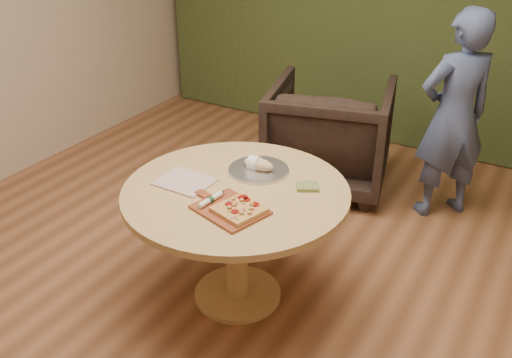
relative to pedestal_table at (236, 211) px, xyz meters
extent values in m
cube|color=#945C3B|center=(-0.03, -0.17, -0.62)|extent=(5.00, 6.00, 0.02)
cylinder|color=tan|center=(0.00, 0.00, -0.59)|extent=(0.53, 0.53, 0.03)
cylinder|color=tan|center=(0.00, 0.00, -0.25)|extent=(0.13, 0.13, 0.68)
cylinder|color=tan|center=(0.00, 0.00, 0.12)|extent=(1.27, 1.27, 0.04)
cube|color=brown|center=(0.10, -0.21, 0.15)|extent=(0.41, 0.37, 0.01)
cube|color=brown|center=(-0.11, -0.15, 0.15)|extent=(0.11, 0.08, 0.01)
cube|color=tan|center=(0.16, -0.22, 0.17)|extent=(0.27, 0.27, 0.02)
cylinder|color=maroon|center=(0.15, -0.13, 0.18)|extent=(0.04, 0.04, 0.00)
cylinder|color=maroon|center=(0.09, -0.21, 0.18)|extent=(0.04, 0.04, 0.00)
cylinder|color=maroon|center=(0.12, -0.12, 0.18)|extent=(0.05, 0.05, 0.00)
cylinder|color=maroon|center=(0.16, -0.26, 0.18)|extent=(0.04, 0.04, 0.00)
cylinder|color=maroon|center=(0.21, -0.15, 0.18)|extent=(0.05, 0.05, 0.00)
cube|color=tan|center=(0.22, -0.20, 0.18)|extent=(0.03, 0.03, 0.01)
cube|color=tan|center=(0.12, -0.22, 0.18)|extent=(0.02, 0.02, 0.01)
cube|color=tan|center=(0.12, -0.20, 0.18)|extent=(0.03, 0.03, 0.01)
cube|color=tan|center=(0.12, -0.25, 0.18)|extent=(0.03, 0.03, 0.01)
cube|color=tan|center=(0.21, -0.16, 0.18)|extent=(0.02, 0.02, 0.01)
cube|color=tan|center=(0.13, -0.15, 0.18)|extent=(0.02, 0.02, 0.01)
cube|color=tan|center=(0.23, -0.24, 0.18)|extent=(0.03, 0.03, 0.01)
cube|color=tan|center=(0.20, -0.27, 0.18)|extent=(0.02, 0.02, 0.01)
cube|color=tan|center=(0.09, -0.17, 0.18)|extent=(0.02, 0.02, 0.01)
cube|color=#417F1E|center=(0.21, -0.32, 0.18)|extent=(0.01, 0.01, 0.00)
cube|color=#417F1E|center=(0.09, -0.19, 0.18)|extent=(0.01, 0.01, 0.00)
cube|color=#417F1E|center=(0.13, -0.28, 0.18)|extent=(0.01, 0.01, 0.00)
cube|color=#417F1E|center=(0.21, -0.20, 0.18)|extent=(0.01, 0.01, 0.00)
cube|color=#417F1E|center=(0.21, -0.26, 0.18)|extent=(0.01, 0.01, 0.00)
cube|color=#417F1E|center=(0.16, -0.17, 0.18)|extent=(0.01, 0.01, 0.00)
cube|color=#417F1E|center=(0.20, -0.23, 0.18)|extent=(0.01, 0.01, 0.00)
cube|color=#417F1E|center=(0.15, -0.17, 0.18)|extent=(0.01, 0.01, 0.00)
cube|color=#A2516C|center=(0.18, -0.31, 0.18)|extent=(0.02, 0.03, 0.00)
cube|color=#A2516C|center=(0.06, -0.26, 0.18)|extent=(0.03, 0.02, 0.00)
cube|color=#A2516C|center=(0.19, -0.22, 0.18)|extent=(0.03, 0.02, 0.00)
cube|color=#A2516C|center=(0.08, -0.19, 0.18)|extent=(0.03, 0.01, 0.00)
cube|color=#A2516C|center=(0.19, -0.24, 0.18)|extent=(0.01, 0.03, 0.00)
cube|color=#A2516C|center=(0.09, -0.13, 0.18)|extent=(0.03, 0.01, 0.00)
cylinder|color=white|center=(-0.02, -0.21, 0.17)|extent=(0.05, 0.17, 0.03)
cylinder|color=#194C26|center=(-0.02, -0.21, 0.17)|extent=(0.04, 0.03, 0.03)
cube|color=silver|center=(-0.01, -0.12, 0.17)|extent=(0.02, 0.04, 0.00)
cube|color=white|center=(-0.29, -0.08, 0.15)|extent=(0.30, 0.26, 0.01)
cylinder|color=silver|center=(0.00, 0.25, 0.14)|extent=(0.35, 0.35, 0.01)
cylinder|color=silver|center=(0.00, 0.25, 0.15)|extent=(0.36, 0.36, 0.02)
ellipsoid|color=#E0BB88|center=(0.00, 0.25, 0.18)|extent=(0.19, 0.08, 0.07)
cylinder|color=white|center=(-0.03, 0.25, 0.18)|extent=(0.06, 0.09, 0.09)
cube|color=#55652D|center=(0.34, 0.21, 0.15)|extent=(0.15, 0.15, 0.02)
imported|color=black|center=(-0.13, 1.63, -0.13)|extent=(1.11, 1.07, 0.96)
imported|color=#43537D|center=(0.80, 1.64, 0.16)|extent=(0.66, 0.66, 1.54)
camera|label=1|loc=(1.49, -2.32, 1.67)|focal=40.00mm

